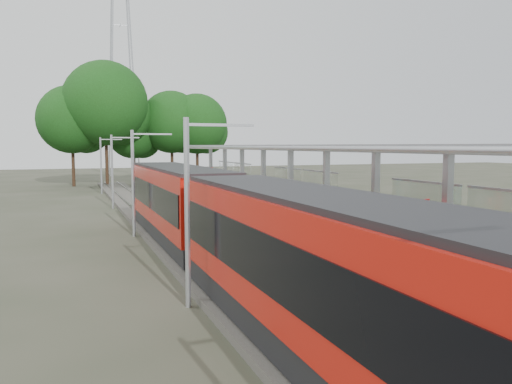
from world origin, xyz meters
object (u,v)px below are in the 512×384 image
info_pillar_far (210,183)px  info_pillar_near (425,231)px  bench_far (258,191)px  litter_bin (365,234)px  train (221,220)px  bench_mid (296,203)px  bench_near (368,227)px

info_pillar_far → info_pillar_near: bearing=-84.6°
bench_far → litter_bin: size_ratio=1.94×
train → bench_mid: size_ratio=18.52×
bench_near → info_pillar_far: size_ratio=0.67×
bench_mid → litter_bin: bearing=-95.7°
bench_far → litter_bin: 15.71m
info_pillar_far → train: bearing=-102.1°
train → bench_far: bearing=64.2°
litter_bin → bench_mid: bearing=81.0°
bench_mid → bench_near: bearing=-91.4°
bench_mid → bench_far: (0.49, 6.88, 0.04)m
bench_near → train: bearing=179.4°
info_pillar_far → bench_mid: bearing=-78.9°
train → info_pillar_near: (5.96, -3.36, -0.24)m
bench_near → bench_mid: size_ratio=0.92×
bench_near → info_pillar_near: bearing=-87.5°
bench_far → litter_bin: bearing=-77.5°
bench_far → info_pillar_near: 17.87m
bench_near → bench_far: bearing=86.7°
info_pillar_far → litter_bin: (0.28, -19.71, -0.46)m
info_pillar_near → info_pillar_far: bearing=71.0°
bench_mid → litter_bin: 8.83m
bench_far → info_pillar_near: size_ratio=0.87×
train → bench_far: train is taller
bench_far → litter_bin: (-1.87, -15.59, -0.14)m
info_pillar_near → info_pillar_far: info_pillar_far is taller
bench_near → info_pillar_near: (0.08, -3.19, 0.32)m
litter_bin → bench_far: bearing=83.1°
bench_far → info_pillar_far: size_ratio=0.80×
info_pillar_far → bench_near: bearing=-84.3°
litter_bin → info_pillar_near: bearing=-69.7°
info_pillar_near → info_pillar_far: 21.98m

